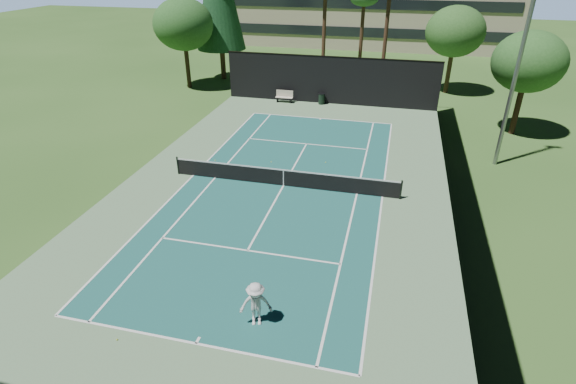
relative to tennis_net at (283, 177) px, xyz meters
name	(u,v)px	position (x,y,z in m)	size (l,w,h in m)	color
ground	(283,186)	(0.00, 0.00, -0.56)	(160.00, 160.00, 0.00)	#305821
apron_slab	(283,186)	(0.00, 0.00, -0.55)	(18.00, 32.00, 0.01)	#61865E
court_surface	(283,186)	(0.00, 0.00, -0.55)	(10.97, 23.77, 0.01)	#1B5853
court_lines	(283,186)	(0.00, 0.00, -0.54)	(11.07, 23.87, 0.01)	white
tennis_net	(283,177)	(0.00, 0.00, 0.00)	(12.90, 0.10, 1.10)	black
fence	(284,153)	(0.00, 0.06, 1.45)	(18.04, 32.05, 4.03)	black
player	(256,304)	(1.70, -10.49, 0.32)	(1.14, 0.65, 1.76)	silver
tennis_ball_a	(117,340)	(-2.66, -12.37, -0.53)	(0.06, 0.06, 0.06)	#C0D22F
tennis_ball_b	(271,162)	(-1.54, 2.90, -0.53)	(0.06, 0.06, 0.06)	#DCF537
tennis_ball_c	(326,162)	(1.78, 3.67, -0.53)	(0.06, 0.06, 0.06)	yellow
tennis_ball_d	(215,160)	(-5.02, 2.28, -0.52)	(0.07, 0.07, 0.07)	#CAE133
park_bench	(284,96)	(-3.87, 15.47, -0.01)	(1.50, 0.45, 1.02)	beige
trash_bin	(322,99)	(-0.62, 15.66, -0.08)	(0.56, 0.56, 0.95)	black
palm_b	(364,1)	(1.50, 26.00, 6.80)	(2.80, 2.80, 8.42)	#462C1E
decid_tree_a	(455,32)	(10.00, 22.00, 4.86)	(5.12, 5.12, 7.62)	#45301D
decid_tree_b	(529,62)	(14.00, 12.00, 4.52)	(4.80, 4.80, 7.14)	#40281B
decid_tree_c	(183,25)	(-14.00, 18.00, 5.21)	(5.44, 5.44, 8.09)	#3E2D1A
campus_building	(365,12)	(0.00, 45.98, 3.65)	(40.50, 12.50, 8.30)	#B3A68B
light_pole	(520,58)	(12.00, 6.00, 5.90)	(0.90, 0.25, 12.22)	gray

